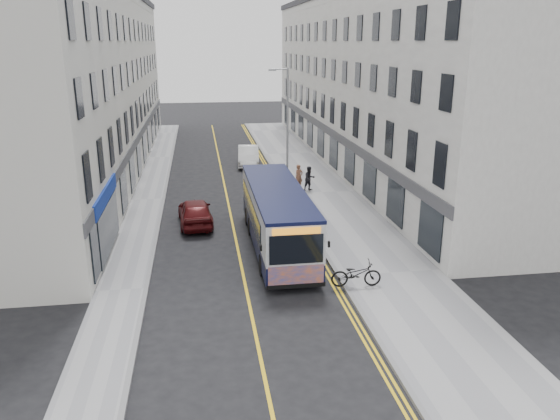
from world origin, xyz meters
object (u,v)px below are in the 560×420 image
object	(u,v)px
streetlamp	(286,124)
pedestrian_far	(309,179)
car_white	(248,156)
bicycle	(356,274)
pedestrian_near	(299,177)
city_bus	(277,216)
car_maroon	(195,212)

from	to	relation	value
streetlamp	pedestrian_far	xyz separation A→B (m)	(1.34, -1.43, -3.45)
car_white	bicycle	bearing A→B (deg)	-79.94
pedestrian_near	pedestrian_far	world-z (taller)	pedestrian_near
streetlamp	pedestrian_near	distance (m)	3.64
city_bus	car_maroon	distance (m)	5.77
pedestrian_near	car_white	distance (m)	8.84
pedestrian_near	car_maroon	distance (m)	9.23
car_white	pedestrian_far	bearing A→B (deg)	-65.11
city_bus	bicycle	xyz separation A→B (m)	(2.49, -5.02, -1.00)
pedestrian_near	bicycle	bearing A→B (deg)	-116.45
bicycle	car_maroon	world-z (taller)	car_maroon
streetlamp	car_maroon	world-z (taller)	streetlamp
streetlamp	car_white	xyz separation A→B (m)	(-1.89, 7.46, -3.62)
streetlamp	bicycle	world-z (taller)	streetlamp
city_bus	pedestrian_near	xyz separation A→B (m)	(2.97, 10.30, -0.70)
bicycle	pedestrian_near	world-z (taller)	pedestrian_near
city_bus	pedestrian_far	bearing A→B (deg)	69.94
bicycle	car_maroon	xyz separation A→B (m)	(-6.40, 9.16, 0.08)
city_bus	car_maroon	bearing A→B (deg)	133.30
car_white	car_maroon	distance (m)	15.23
pedestrian_near	car_white	world-z (taller)	pedestrian_near
pedestrian_near	car_white	xyz separation A→B (m)	(-2.59, 8.45, -0.19)
city_bus	car_white	distance (m)	18.78
pedestrian_far	car_maroon	bearing A→B (deg)	-161.04
city_bus	streetlamp	bearing A→B (deg)	78.66
city_bus	car_white	xyz separation A→B (m)	(0.38, 18.76, -0.89)
city_bus	pedestrian_far	size ratio (longest dim) A/B	6.43
pedestrian_far	car_maroon	xyz separation A→B (m)	(-7.51, -5.72, -0.19)
city_bus	bicycle	distance (m)	5.69
pedestrian_near	city_bus	bearing A→B (deg)	-130.75
pedestrian_far	car_maroon	size ratio (longest dim) A/B	0.37
city_bus	bicycle	size ratio (longest dim) A/B	5.12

